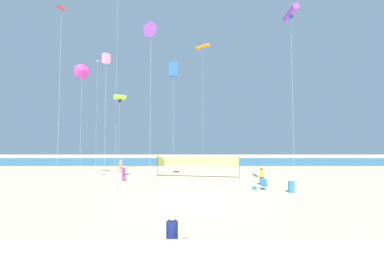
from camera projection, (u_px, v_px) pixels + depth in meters
The scene contains 20 objects.
ground_plane at pixel (191, 201), 17.11m from camera, with size 120.00×120.00×0.00m, color #D1BC89.
ocean_band at pixel (191, 161), 51.15m from camera, with size 120.00×20.00×0.01m, color teal.
mother_figure at pixel (171, 237), 8.27m from camera, with size 0.38×0.38×1.66m.
toddler_figure at pixel (185, 250), 8.29m from camera, with size 0.21×0.21×0.90m.
beachgoer_plum_shirt at pixel (123, 173), 25.62m from camera, with size 0.35×0.35×1.52m.
beachgoer_mustard_shirt at pixel (261, 176), 23.37m from camera, with size 0.37×0.37×1.60m.
beachgoer_coral_shirt at pixel (120, 166), 31.67m from camera, with size 0.38×0.38×1.67m.
folding_beach_chair at pixel (264, 184), 21.19m from camera, with size 0.52×0.65×0.89m.
trash_barrel at pixel (291, 187), 19.98m from camera, with size 0.54×0.54×0.86m, color teal.
volleyball_net at pixel (197, 163), 28.08m from camera, with size 8.91×1.69×2.40m.
beach_handbag at pixel (254, 188), 21.05m from camera, with size 0.35×0.17×0.28m, color #19727A.
kite_lime_tube at pixel (119, 98), 32.80m from camera, with size 1.63×1.23×9.84m.
kite_violet_delta at pixel (150, 30), 20.77m from camera, with size 1.27×0.76×13.48m.
kite_pink_diamond at pixel (97, 68), 30.55m from camera, with size 0.53×0.53×13.59m.
kite_orange_tube at pixel (202, 47), 33.02m from camera, with size 1.76×1.59×16.24m.
kite_magenta_delta at pixel (81, 71), 26.59m from camera, with size 1.56×1.11×11.93m.
kite_violet_tube at pixel (290, 14), 19.87m from camera, with size 0.51×2.14×14.04m.
kite_red_diamond at pixel (61, 10), 19.99m from camera, with size 0.73×0.72×14.49m.
kite_pink_box at pixel (106, 59), 22.72m from camera, with size 0.72×0.72×11.64m.
kite_blue_box at pixel (173, 70), 25.57m from camera, with size 0.86×0.86×11.65m.
Camera 1 is at (0.05, -17.34, 3.94)m, focal length 24.24 mm.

